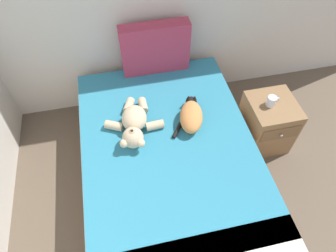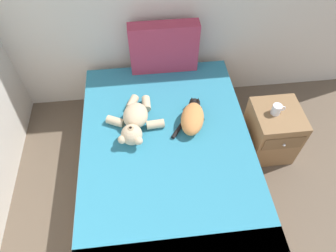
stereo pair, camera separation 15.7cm
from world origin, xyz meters
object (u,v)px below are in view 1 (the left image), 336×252
Objects in this scene: nightstand at (267,123)px; mug at (272,101)px; bed at (169,165)px; cat at (191,115)px; teddy_bear at (134,124)px; patterned_cushion at (155,48)px; cell_phone at (196,112)px.

nightstand is 4.49× the size of mug.
bed is 4.96× the size of cat.
bed is at bearing -134.86° from cat.
teddy_bear is 4.77× the size of mug.
patterned_cushion is 1.16m from mug.
mug is (1.21, -0.00, 0.00)m from teddy_bear.
mug reaches higher than bed.
patterned_cushion is 0.72m from cell_phone.
cat is 0.83m from nightstand.
bed is 13.99× the size of cell_phone.
teddy_bear is 1.06× the size of nightstand.
teddy_bear is at bearing 179.67° from nightstand.
mug is at bearing -7.43° from cell_phone.
patterned_cushion is at bearing 85.63° from bed.
teddy_bear reaches higher than nightstand.
teddy_bear is at bearing 179.89° from mug.
bed is 17.46× the size of mug.
teddy_bear is (-0.32, -0.71, -0.17)m from patterned_cushion.
patterned_cushion is at bearing 141.19° from mug.
bed is 3.88× the size of nightstand.
patterned_cushion is 0.80m from teddy_bear.
bed is 1.08m from patterned_cushion.
cat is at bearing 45.14° from bed.
cell_phone is (0.56, 0.08, -0.07)m from teddy_bear.
cell_phone is 0.28× the size of nightstand.
cell_phone is 1.25× the size of mug.
nightstand is at bearing 13.12° from bed.
patterned_cushion is 0.76m from cat.
nightstand reaches higher than cell_phone.
patterned_cushion is at bearing 65.97° from teddy_bear.
cat is at bearing -131.30° from cell_phone.
bed is 1.05m from mug.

